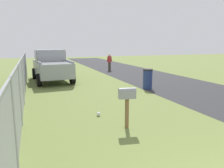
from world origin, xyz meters
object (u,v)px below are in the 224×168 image
object	(u,v)px
mailbox	(127,96)
pickup_truck	(51,65)
pedestrian	(109,61)
trash_bin	(148,79)

from	to	relation	value
mailbox	pickup_truck	world-z (taller)	pickup_truck
mailbox	pickup_truck	xyz separation A→B (m)	(9.54, 1.34, 0.12)
mailbox	pickup_truck	size ratio (longest dim) A/B	0.25
mailbox	pedestrian	xyz separation A→B (m)	(13.56, -4.25, -0.08)
trash_bin	pedestrian	xyz separation A→B (m)	(8.67, -0.82, 0.34)
trash_bin	pickup_truck	bearing A→B (deg)	45.72
pickup_truck	pedestrian	bearing A→B (deg)	-58.18
mailbox	trash_bin	xyz separation A→B (m)	(4.89, -3.43, -0.42)
trash_bin	mailbox	bearing A→B (deg)	144.94
mailbox	pickup_truck	bearing A→B (deg)	17.93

